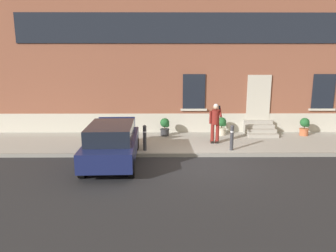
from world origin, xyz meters
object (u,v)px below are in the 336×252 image
at_px(hatchback_car_navy, 112,143).
at_px(bollard_far_left, 145,137).
at_px(planter_terracotta, 305,126).
at_px(person_on_phone, 215,121).
at_px(planter_cream, 222,126).
at_px(bollard_near_person, 232,137).
at_px(planter_olive, 108,126).
at_px(planter_charcoal, 165,126).

bearing_deg(hatchback_car_navy, bollard_far_left, 47.47).
bearing_deg(bollard_far_left, hatchback_car_navy, -132.53).
relative_size(bollard_far_left, planter_terracotta, 1.22).
xyz_separation_m(person_on_phone, planter_cream, (0.57, 1.57, -0.55)).
xyz_separation_m(bollard_near_person, planter_olive, (-5.46, 2.62, -0.11)).
xyz_separation_m(bollard_far_left, planter_charcoal, (0.81, 2.46, -0.11)).
distance_m(bollard_far_left, planter_cream, 4.43).
bearing_deg(planter_olive, person_on_phone, -17.48).
xyz_separation_m(planter_olive, planter_terracotta, (9.48, -0.14, 0.00)).
relative_size(hatchback_car_navy, planter_charcoal, 4.79).
bearing_deg(person_on_phone, planter_cream, 55.25).
bearing_deg(planter_terracotta, bollard_near_person, -148.30).
height_order(hatchback_car_navy, planter_cream, hatchback_car_navy).
distance_m(bollard_far_left, planter_charcoal, 2.59).
distance_m(hatchback_car_navy, planter_olive, 3.93).
xyz_separation_m(bollard_far_left, planter_olive, (-1.95, 2.62, -0.11)).
bearing_deg(hatchback_car_navy, planter_cream, 39.47).
distance_m(person_on_phone, planter_terracotta, 4.79).
bearing_deg(person_on_phone, planter_charcoal, 132.70).
bearing_deg(bollard_near_person, planter_charcoal, 137.69).
bearing_deg(planter_cream, bollard_near_person, -91.20).
xyz_separation_m(hatchback_car_navy, planter_terracotta, (8.65, 3.70, -0.18)).
distance_m(person_on_phone, planter_olive, 5.21).
distance_m(bollard_near_person, bollard_far_left, 3.51).
relative_size(person_on_phone, planter_charcoal, 2.04).
distance_m(bollard_near_person, planter_olive, 6.06).
xyz_separation_m(planter_olive, planter_charcoal, (2.76, -0.16, 0.00)).
bearing_deg(planter_olive, planter_terracotta, -0.83).
height_order(planter_olive, planter_charcoal, same).
distance_m(bollard_far_left, person_on_phone, 3.20).
xyz_separation_m(hatchback_car_navy, bollard_far_left, (1.12, 1.22, -0.08)).
xyz_separation_m(bollard_near_person, planter_terracotta, (4.02, 2.48, -0.11)).
bearing_deg(planter_cream, bollard_far_left, -143.50).
relative_size(hatchback_car_navy, planter_cream, 4.79).
distance_m(person_on_phone, planter_charcoal, 2.65).
bearing_deg(bollard_far_left, planter_cream, 36.50).
height_order(person_on_phone, planter_olive, person_on_phone).
relative_size(bollard_far_left, person_on_phone, 0.60).
bearing_deg(planter_charcoal, hatchback_car_navy, -117.60).
relative_size(hatchback_car_navy, bollard_near_person, 3.94).
bearing_deg(hatchback_car_navy, planter_charcoal, 62.40).
height_order(bollard_near_person, planter_terracotta, bollard_near_person).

